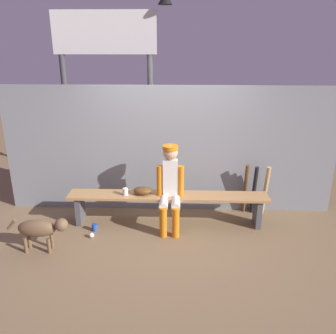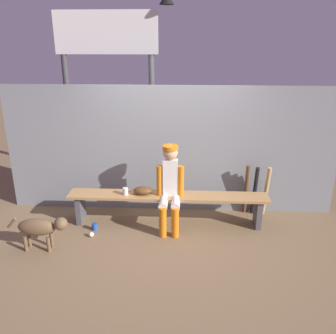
# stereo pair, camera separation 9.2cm
# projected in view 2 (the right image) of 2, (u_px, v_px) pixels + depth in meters

# --- Properties ---
(ground_plane) EXTENTS (30.00, 30.00, 0.00)m
(ground_plane) POSITION_uv_depth(u_px,v_px,m) (168.00, 224.00, 5.55)
(ground_plane) COLOR brown
(chainlink_fence) EXTENTS (5.37, 0.03, 2.08)m
(chainlink_fence) POSITION_uv_depth(u_px,v_px,m) (170.00, 150.00, 5.70)
(chainlink_fence) COLOR gray
(chainlink_fence) RESTS_ON ground_plane
(dugout_bench) EXTENTS (3.07, 0.36, 0.50)m
(dugout_bench) POSITION_uv_depth(u_px,v_px,m) (168.00, 201.00, 5.41)
(dugout_bench) COLOR #AD7F4C
(dugout_bench) RESTS_ON ground_plane
(player_seated) EXTENTS (0.41, 0.55, 1.28)m
(player_seated) POSITION_uv_depth(u_px,v_px,m) (170.00, 185.00, 5.20)
(player_seated) COLOR silver
(player_seated) RESTS_ON ground_plane
(baseball_glove) EXTENTS (0.28, 0.20, 0.12)m
(baseball_glove) POSITION_uv_depth(u_px,v_px,m) (143.00, 190.00, 5.38)
(baseball_glove) COLOR #593819
(baseball_glove) RESTS_ON dugout_bench
(bat_wood_dark) EXTENTS (0.08, 0.20, 0.87)m
(bat_wood_dark) POSITION_uv_depth(u_px,v_px,m) (246.00, 189.00, 5.72)
(bat_wood_dark) COLOR brown
(bat_wood_dark) RESTS_ON ground_plane
(bat_aluminum_black) EXTENTS (0.08, 0.18, 0.85)m
(bat_aluminum_black) POSITION_uv_depth(u_px,v_px,m) (255.00, 191.00, 5.70)
(bat_aluminum_black) COLOR black
(bat_aluminum_black) RESTS_ON ground_plane
(bat_wood_tan) EXTENTS (0.09, 0.21, 0.86)m
(bat_wood_tan) POSITION_uv_depth(u_px,v_px,m) (266.00, 191.00, 5.66)
(bat_wood_tan) COLOR tan
(bat_wood_tan) RESTS_ON ground_plane
(baseball) EXTENTS (0.07, 0.07, 0.07)m
(baseball) POSITION_uv_depth(u_px,v_px,m) (91.00, 235.00, 5.16)
(baseball) COLOR white
(baseball) RESTS_ON ground_plane
(cup_on_ground) EXTENTS (0.08, 0.08, 0.11)m
(cup_on_ground) POSITION_uv_depth(u_px,v_px,m) (95.00, 227.00, 5.34)
(cup_on_ground) COLOR #1E47AD
(cup_on_ground) RESTS_ON ground_plane
(cup_on_bench) EXTENTS (0.08, 0.08, 0.11)m
(cup_on_bench) POSITION_uv_depth(u_px,v_px,m) (125.00, 191.00, 5.36)
(cup_on_bench) COLOR silver
(cup_on_bench) RESTS_ON dugout_bench
(scoreboard) EXTENTS (2.03, 0.27, 3.44)m
(scoreboard) POSITION_uv_depth(u_px,v_px,m) (111.00, 62.00, 6.05)
(scoreboard) COLOR #3F3F42
(scoreboard) RESTS_ON ground_plane
(dog) EXTENTS (0.84, 0.20, 0.49)m
(dog) POSITION_uv_depth(u_px,v_px,m) (41.00, 227.00, 4.76)
(dog) COLOR brown
(dog) RESTS_ON ground_plane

